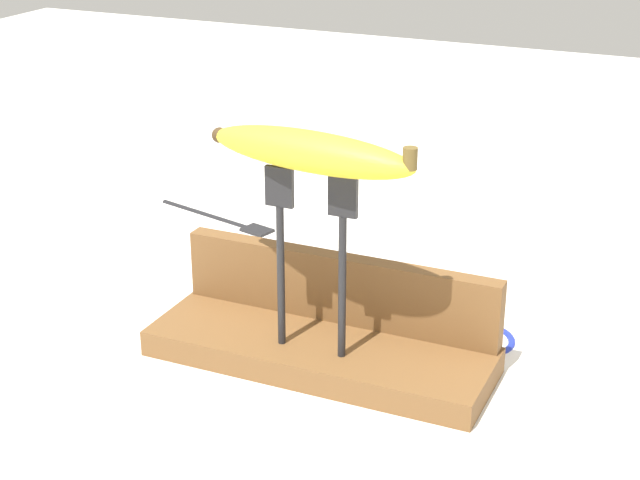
{
  "coord_description": "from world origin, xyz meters",
  "views": [
    {
      "loc": [
        0.33,
        -0.75,
        0.46
      ],
      "look_at": [
        0.0,
        0.0,
        0.12
      ],
      "focal_mm": 56.18,
      "sensor_mm": 36.0,
      "label": 1
    }
  ],
  "objects": [
    {
      "name": "banana_raised_center",
      "position": [
        -0.0,
        -0.02,
        0.21
      ],
      "size": [
        0.2,
        0.06,
        0.04
      ],
      "color": "yellow",
      "rests_on": "fork_stand_center"
    },
    {
      "name": "wire_coil",
      "position": [
        0.12,
        0.11,
        0.0
      ],
      "size": [
        0.07,
        0.07,
        0.01
      ],
      "primitive_type": "torus",
      "color": "#1E2DA5",
      "rests_on": "ground"
    },
    {
      "name": "fork_fallen_near",
      "position": [
        -0.12,
        0.05,
        0.0
      ],
      "size": [
        0.11,
        0.16,
        0.01
      ],
      "color": "black",
      "rests_on": "ground"
    },
    {
      "name": "board_backstop",
      "position": [
        0.0,
        0.05,
        0.06
      ],
      "size": [
        0.32,
        0.02,
        0.07
      ],
      "primitive_type": "cube",
      "color": "brown",
      "rests_on": "wooden_board"
    },
    {
      "name": "fork_stand_center",
      "position": [
        0.0,
        -0.02,
        0.13
      ],
      "size": [
        0.09,
        0.01,
        0.17
      ],
      "color": "black",
      "rests_on": "wooden_board"
    },
    {
      "name": "fork_fallen_far",
      "position": [
        -0.25,
        0.28,
        0.0
      ],
      "size": [
        0.18,
        0.06,
        0.01
      ],
      "color": "black",
      "rests_on": "ground"
    },
    {
      "name": "ground_plane",
      "position": [
        0.0,
        0.0,
        0.0
      ],
      "size": [
        3.0,
        3.0,
        0.0
      ],
      "primitive_type": "plane",
      "color": "silver"
    },
    {
      "name": "wooden_board",
      "position": [
        0.0,
        0.0,
        0.01
      ],
      "size": [
        0.32,
        0.11,
        0.02
      ],
      "primitive_type": "cube",
      "color": "brown",
      "rests_on": "ground"
    }
  ]
}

